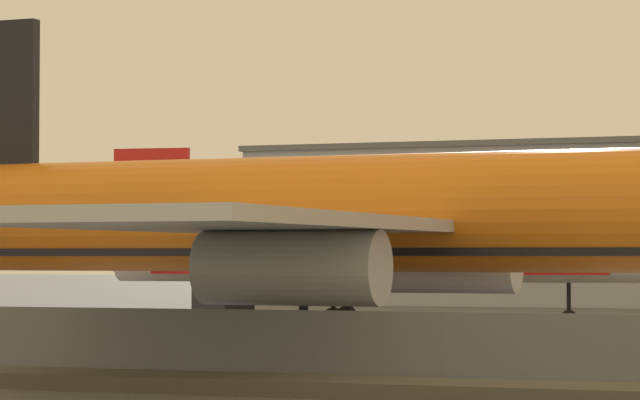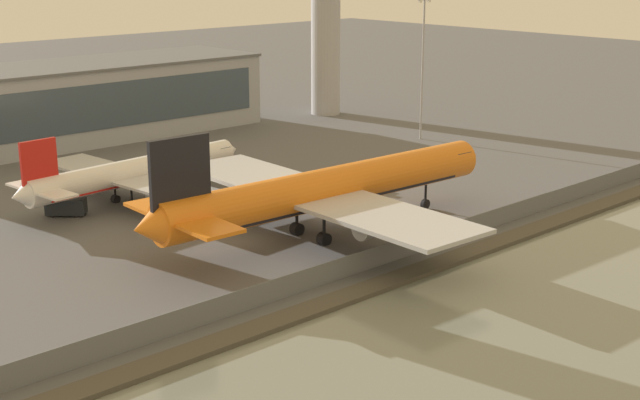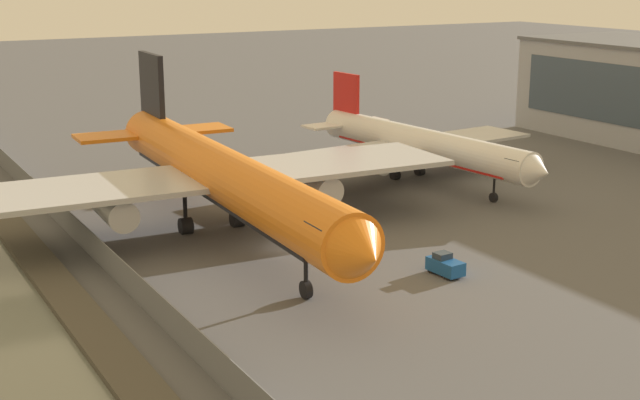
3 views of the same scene
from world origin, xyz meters
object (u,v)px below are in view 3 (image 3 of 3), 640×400
Objects in this scene: cargo_jet_orange at (220,175)px; ops_van at (376,154)px; passenger_jet_white_red at (418,144)px; baggage_tug at (445,265)px.

cargo_jet_orange is 36.11m from ops_van.
cargo_jet_orange reaches higher than passenger_jet_white_red.
passenger_jet_white_red is 33.51m from baggage_tug.
cargo_jet_orange reaches higher than ops_van.
ops_van is at bearing 123.51° from cargo_jet_orange.
cargo_jet_orange is at bearing -148.18° from baggage_tug.
passenger_jet_white_red is at bearing 148.38° from baggage_tug.
cargo_jet_orange is 10.45× the size of ops_van.
baggage_tug is 0.63× the size of ops_van.
ops_van is (-10.17, 0.74, -3.03)m from passenger_jet_white_red.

